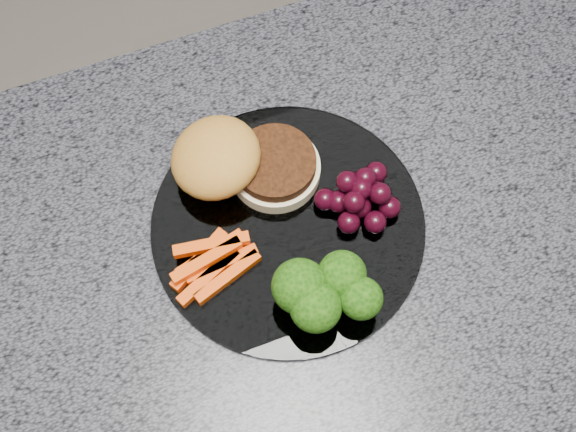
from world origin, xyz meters
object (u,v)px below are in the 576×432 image
object	(u,v)px
island_cabinet	(271,395)
burger	(237,163)
grape_bunch	(361,197)
plate	(288,226)

from	to	relation	value
island_cabinet	burger	xyz separation A→B (m)	(0.02, 0.12, 0.50)
burger	grape_bunch	world-z (taller)	burger
plate	grape_bunch	size ratio (longest dim) A/B	3.34
burger	plate	bearing A→B (deg)	-50.81
island_cabinet	plate	bearing A→B (deg)	49.22
plate	burger	bearing A→B (deg)	110.96
island_cabinet	plate	world-z (taller)	plate
island_cabinet	burger	bearing A→B (deg)	80.15
plate	grape_bunch	world-z (taller)	grape_bunch
island_cabinet	grape_bunch	distance (m)	0.51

